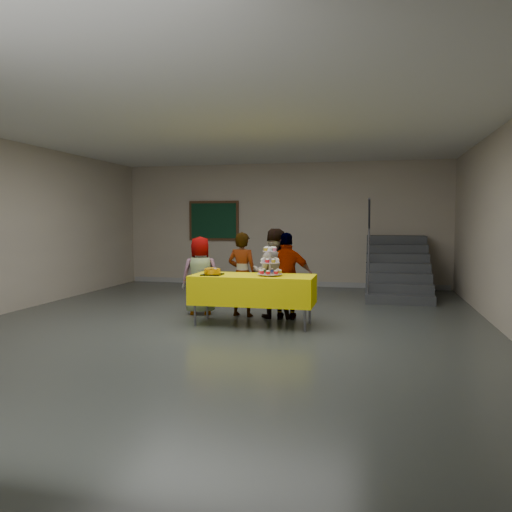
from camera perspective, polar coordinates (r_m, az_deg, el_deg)
The scene contains 10 objects.
room_shell at distance 7.46m, azimuth -3.77°, elevation 8.11°, with size 10.00×10.04×3.02m.
bake_table at distance 7.67m, azimuth -0.34°, elevation -3.79°, with size 1.88×0.78×0.77m.
cupcake_stand at distance 7.54m, azimuth 1.61°, elevation -0.91°, with size 0.38×0.38×0.44m.
bear_cake at distance 7.68m, azimuth -5.01°, elevation -1.74°, with size 0.32×0.36×0.12m.
schoolchild_a at distance 8.60m, azimuth -6.37°, elevation -2.21°, with size 0.65×0.42×1.33m, color slate.
schoolchild_b at distance 8.36m, azimuth -1.58°, elevation -2.10°, with size 0.51×0.34×1.41m, color slate.
schoolchild_c at distance 8.22m, azimuth 2.02°, elevation -1.99°, with size 0.72×0.56×1.47m, color slate.
schoolchild_d at distance 8.09m, azimuth 3.59°, elevation -2.31°, with size 0.83×0.34×1.41m, color slate.
staircase at distance 11.30m, azimuth 15.78°, elevation -1.75°, with size 1.30×2.40×2.04m.
noticeboard at distance 12.68m, azimuth -4.85°, elevation 4.04°, with size 1.30×0.05×1.00m.
Camera 1 is at (2.15, -7.11, 1.60)m, focal length 35.00 mm.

